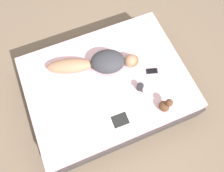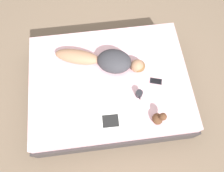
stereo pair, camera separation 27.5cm
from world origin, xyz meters
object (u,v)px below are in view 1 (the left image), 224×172
object	(u,v)px
coffee_mug	(140,87)
cell_phone	(152,71)
person	(99,63)
open_magazine	(117,112)

from	to	relation	value
coffee_mug	cell_phone	bearing A→B (deg)	122.25
person	coffee_mug	bearing A→B (deg)	53.51
person	coffee_mug	xyz separation A→B (m)	(0.49, 0.36, -0.05)
person	cell_phone	world-z (taller)	person
coffee_mug	open_magazine	bearing A→B (deg)	-66.25
person	cell_phone	distance (m)	0.71
cell_phone	person	bearing A→B (deg)	-101.59
coffee_mug	cell_phone	xyz separation A→B (m)	(-0.16, 0.25, -0.04)
coffee_mug	cell_phone	world-z (taller)	coffee_mug
open_magazine	cell_phone	xyz separation A→B (m)	(-0.33, 0.65, 0.00)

